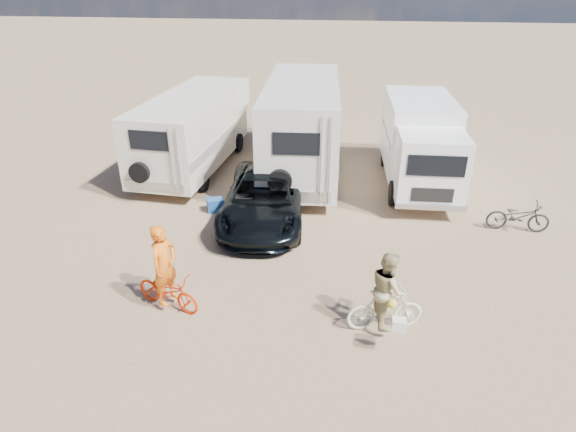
# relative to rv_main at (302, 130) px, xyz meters

# --- Properties ---
(ground) EXTENTS (140.00, 140.00, 0.00)m
(ground) POSITION_rel_rv_main_xyz_m (0.29, -6.98, -1.72)
(ground) COLOR #9E7F5E
(ground) RESTS_ON ground
(rv_main) EXTENTS (3.02, 7.60, 3.45)m
(rv_main) POSITION_rel_rv_main_xyz_m (0.00, 0.00, 0.00)
(rv_main) COLOR white
(rv_main) RESTS_ON ground
(rv_left) EXTENTS (2.91, 7.25, 2.83)m
(rv_left) POSITION_rel_rv_main_xyz_m (-4.21, 0.09, -0.31)
(rv_left) COLOR white
(rv_left) RESTS_ON ground
(box_truck) EXTENTS (2.47, 6.03, 2.95)m
(box_truck) POSITION_rel_rv_main_xyz_m (4.27, -0.54, -0.25)
(box_truck) COLOR white
(box_truck) RESTS_ON ground
(dark_suv) EXTENTS (2.78, 5.41, 1.46)m
(dark_suv) POSITION_rel_rv_main_xyz_m (-0.72, -3.95, -0.99)
(dark_suv) COLOR black
(dark_suv) RESTS_ON ground
(bike_man) EXTENTS (1.78, 1.11, 0.88)m
(bike_man) POSITION_rel_rv_main_xyz_m (-2.14, -8.63, -1.28)
(bike_man) COLOR red
(bike_man) RESTS_ON ground
(bike_woman) EXTENTS (1.74, 0.87, 1.01)m
(bike_woman) POSITION_rel_rv_main_xyz_m (2.78, -8.73, -1.22)
(bike_woman) COLOR #E8EAC7
(bike_woman) RESTS_ON ground
(rider_man) EXTENTS (0.67, 0.82, 1.94)m
(rider_man) POSITION_rel_rv_main_xyz_m (-2.14, -8.63, -0.75)
(rider_man) COLOR orange
(rider_man) RESTS_ON ground
(rider_woman) EXTENTS (0.84, 0.98, 1.74)m
(rider_woman) POSITION_rel_rv_main_xyz_m (2.78, -8.73, -0.86)
(rider_woman) COLOR tan
(rider_woman) RESTS_ON ground
(bike_parked) EXTENTS (1.82, 0.70, 0.94)m
(bike_parked) POSITION_rel_rv_main_xyz_m (6.91, -3.68, -1.25)
(bike_parked) COLOR black
(bike_parked) RESTS_ON ground
(cooler) EXTENTS (0.64, 0.57, 0.42)m
(cooler) POSITION_rel_rv_main_xyz_m (-2.42, -3.62, -1.51)
(cooler) COLOR navy
(cooler) RESTS_ON ground
(crate) EXTENTS (0.63, 0.63, 0.40)m
(crate) POSITION_rel_rv_main_xyz_m (-0.01, -2.45, -1.52)
(crate) COLOR olive
(crate) RESTS_ON ground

